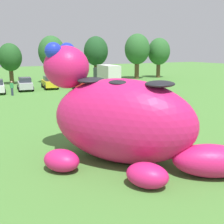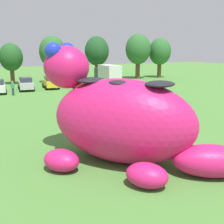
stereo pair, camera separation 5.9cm
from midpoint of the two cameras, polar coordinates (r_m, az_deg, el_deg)
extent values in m
plane|color=#4C8438|center=(14.67, 6.37, -8.69)|extent=(160.00, 160.00, 0.00)
ellipsoid|color=#E01E6B|center=(13.25, 1.90, -1.79)|extent=(7.19, 7.89, 4.04)
ellipsoid|color=#E01E6B|center=(14.32, -9.48, 9.08)|extent=(3.11, 3.16, 2.13)
sphere|color=#1E33CC|center=(14.00, -12.09, 12.17)|extent=(0.85, 0.85, 0.85)
sphere|color=#1E33CC|center=(14.95, -9.34, 12.31)|extent=(0.85, 0.85, 0.85)
ellipsoid|color=black|center=(13.61, -4.35, 6.53)|extent=(2.07, 2.01, 0.27)
ellipsoid|color=black|center=(12.91, 1.96, 6.21)|extent=(2.07, 2.01, 0.27)
ellipsoid|color=black|center=(12.32, 9.71, 5.72)|extent=(2.07, 2.01, 0.27)
ellipsoid|color=#E01E6B|center=(12.80, -10.49, -9.76)|extent=(2.03, 2.12, 0.99)
ellipsoid|color=#E01E6B|center=(16.42, -1.43, -4.42)|extent=(2.03, 2.12, 0.99)
ellipsoid|color=#E01E6B|center=(11.30, 7.10, -12.79)|extent=(2.03, 2.12, 0.99)
ellipsoid|color=#E01E6B|center=(15.01, 11.99, -6.39)|extent=(2.03, 2.12, 0.99)
ellipsoid|color=#E01E6B|center=(12.72, 19.47, -9.41)|extent=(3.59, 3.11, 1.41)
cylinder|color=black|center=(38.47, -21.36, 4.41)|extent=(0.30, 0.66, 0.64)
cylinder|color=black|center=(35.96, -21.23, 3.89)|extent=(0.30, 0.66, 0.64)
cube|color=#B7BABF|center=(38.71, -17.50, 5.34)|extent=(2.15, 4.26, 0.80)
cube|color=#2D333D|center=(38.48, -17.55, 6.35)|extent=(1.71, 2.12, 0.60)
cylinder|color=black|center=(39.97, -18.82, 4.89)|extent=(0.31, 0.66, 0.64)
cylinder|color=black|center=(40.08, -16.39, 5.08)|extent=(0.31, 0.66, 0.64)
cylinder|color=black|center=(37.45, -18.61, 4.42)|extent=(0.31, 0.66, 0.64)
cylinder|color=black|center=(37.57, -16.01, 4.61)|extent=(0.31, 0.66, 0.64)
cube|color=yellow|center=(39.66, -12.74, 5.79)|extent=(2.12, 4.26, 0.80)
cube|color=#2D333D|center=(39.44, -12.75, 6.77)|extent=(1.69, 2.11, 0.60)
cylinder|color=black|center=(40.83, -14.18, 5.34)|extent=(0.31, 0.66, 0.64)
cylinder|color=black|center=(41.10, -11.83, 5.50)|extent=(0.31, 0.66, 0.64)
cylinder|color=black|center=(38.34, -13.65, 4.90)|extent=(0.31, 0.66, 0.64)
cylinder|color=black|center=(38.62, -11.14, 5.08)|extent=(0.31, 0.66, 0.64)
cube|color=red|center=(39.72, -7.36, 6.01)|extent=(1.84, 4.16, 0.80)
cube|color=#2D333D|center=(39.50, -7.32, 6.99)|extent=(1.56, 2.02, 0.60)
cylinder|color=black|center=(40.71, -9.06, 5.55)|extent=(0.26, 0.65, 0.64)
cylinder|color=black|center=(41.24, -6.79, 5.71)|extent=(0.26, 0.65, 0.64)
cylinder|color=black|center=(38.31, -7.93, 5.14)|extent=(0.26, 0.65, 0.64)
cylinder|color=black|center=(38.86, -5.54, 5.31)|extent=(0.26, 0.65, 0.64)
cube|color=#333842|center=(46.24, -2.33, 7.90)|extent=(2.11, 1.93, 1.90)
cube|color=silver|center=(43.28, -0.73, 7.97)|extent=(2.40, 4.73, 2.50)
cylinder|color=black|center=(45.97, -3.48, 6.66)|extent=(0.34, 0.92, 0.90)
cylinder|color=black|center=(46.72, -1.17, 6.78)|extent=(0.34, 0.92, 0.90)
cylinder|color=black|center=(41.52, -1.17, 6.02)|extent=(0.34, 0.92, 0.90)
cylinder|color=black|center=(42.38, 1.45, 6.16)|extent=(0.34, 0.92, 0.90)
cylinder|color=brown|center=(46.19, -19.99, 6.77)|extent=(0.63, 0.63, 2.21)
ellipsoid|color=#235623|center=(46.01, -20.29, 10.53)|extent=(3.53, 3.53, 4.24)
cylinder|color=brown|center=(46.36, -12.14, 7.53)|extent=(0.75, 0.75, 2.62)
ellipsoid|color=#2D662D|center=(46.19, -12.36, 12.00)|extent=(4.20, 4.20, 5.04)
cylinder|color=brown|center=(50.53, -3.30, 8.23)|extent=(0.76, 0.76, 2.67)
ellipsoid|color=#1E4C23|center=(50.37, -3.36, 12.42)|extent=(4.28, 4.28, 5.13)
cylinder|color=brown|center=(52.04, 5.08, 8.43)|extent=(0.82, 0.82, 2.86)
ellipsoid|color=#2D662D|center=(51.89, 5.17, 12.78)|extent=(4.57, 4.57, 5.48)
cylinder|color=brown|center=(54.74, 9.46, 8.40)|extent=(0.75, 0.75, 2.62)
ellipsoid|color=#2D662D|center=(54.60, 9.60, 12.18)|extent=(4.19, 4.19, 5.03)
cylinder|color=#2D334C|center=(34.83, -19.89, 3.93)|extent=(0.26, 0.26, 0.88)
cube|color=#338C4C|center=(34.74, -19.98, 5.14)|extent=(0.38, 0.22, 0.60)
sphere|color=tan|center=(34.69, -20.04, 5.83)|extent=(0.22, 0.22, 0.22)
cylinder|color=black|center=(20.83, -8.00, -0.97)|extent=(0.26, 0.26, 0.88)
cube|color=red|center=(20.67, -8.07, 1.02)|extent=(0.38, 0.22, 0.60)
sphere|color=beige|center=(20.59, -8.10, 2.17)|extent=(0.22, 0.22, 0.22)
camera|label=1|loc=(0.03, -90.12, -0.03)|focal=44.43mm
camera|label=2|loc=(0.03, 89.88, 0.03)|focal=44.43mm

